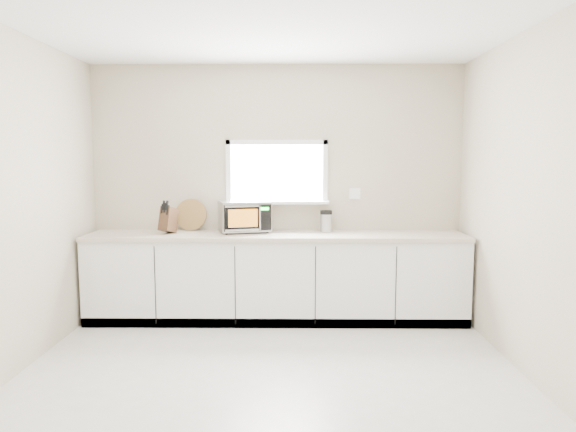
{
  "coord_description": "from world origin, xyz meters",
  "views": [
    {
      "loc": [
        0.18,
        -3.59,
        1.69
      ],
      "look_at": [
        0.13,
        1.55,
        1.12
      ],
      "focal_mm": 32.0,
      "sensor_mm": 36.0,
      "label": 1
    }
  ],
  "objects": [
    {
      "name": "microwave",
      "position": [
        -0.34,
        1.83,
        1.09
      ],
      "size": [
        0.6,
        0.52,
        0.33
      ],
      "rotation": [
        0.0,
        0.0,
        0.27
      ],
      "color": "black",
      "rests_on": "countertop"
    },
    {
      "name": "countertop",
      "position": [
        0.0,
        1.69,
        0.9
      ],
      "size": [
        3.92,
        0.64,
        0.04
      ],
      "primitive_type": "cube",
      "color": "beige",
      "rests_on": "cabinets"
    },
    {
      "name": "knife_block",
      "position": [
        -1.13,
        1.7,
        1.07
      ],
      "size": [
        0.19,
        0.27,
        0.35
      ],
      "rotation": [
        0.0,
        0.0,
        -0.33
      ],
      "color": "#462C19",
      "rests_on": "countertop"
    },
    {
      "name": "cutting_board",
      "position": [
        -0.94,
        1.94,
        1.09
      ],
      "size": [
        0.34,
        0.08,
        0.34
      ],
      "primitive_type": "cylinder",
      "rotation": [
        1.4,
        0.0,
        0.0
      ],
      "color": "olive",
      "rests_on": "countertop"
    },
    {
      "name": "coffee_grinder",
      "position": [
        0.53,
        1.86,
        1.03
      ],
      "size": [
        0.16,
        0.16,
        0.23
      ],
      "rotation": [
        0.0,
        0.0,
        -0.28
      ],
      "color": "#B6B8BD",
      "rests_on": "countertop"
    },
    {
      "name": "back_wall",
      "position": [
        0.0,
        2.0,
        1.36
      ],
      "size": [
        4.0,
        0.17,
        2.7
      ],
      "color": "beige",
      "rests_on": "ground"
    },
    {
      "name": "ground",
      "position": [
        0.0,
        0.0,
        0.0
      ],
      "size": [
        4.0,
        4.0,
        0.0
      ],
      "primitive_type": "plane",
      "color": "beige",
      "rests_on": "ground"
    },
    {
      "name": "cabinets",
      "position": [
        0.0,
        1.7,
        0.44
      ],
      "size": [
        3.92,
        0.6,
        0.88
      ],
      "primitive_type": "cube",
      "color": "white",
      "rests_on": "ground"
    }
  ]
}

